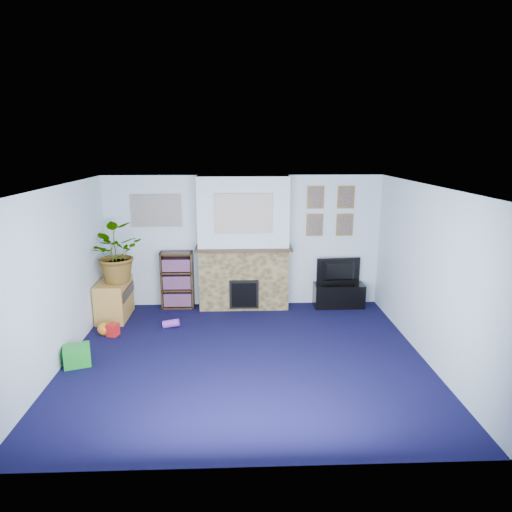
{
  "coord_description": "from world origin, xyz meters",
  "views": [
    {
      "loc": [
        -0.09,
        -5.91,
        2.94
      ],
      "look_at": [
        0.17,
        0.77,
        1.29
      ],
      "focal_mm": 32.0,
      "sensor_mm": 36.0,
      "label": 1
    }
  ],
  "objects_px": {
    "tv_stand": "(339,295)",
    "television": "(339,271)",
    "bookshelf": "(178,281)",
    "sideboard": "(114,298)"
  },
  "relations": [
    {
      "from": "television",
      "to": "sideboard",
      "type": "bearing_deg",
      "value": 1.24
    },
    {
      "from": "bookshelf",
      "to": "sideboard",
      "type": "xyz_separation_m",
      "value": [
        -1.03,
        -0.48,
        -0.15
      ]
    },
    {
      "from": "bookshelf",
      "to": "sideboard",
      "type": "distance_m",
      "value": 1.15
    },
    {
      "from": "tv_stand",
      "to": "bookshelf",
      "type": "height_order",
      "value": "bookshelf"
    },
    {
      "from": "tv_stand",
      "to": "sideboard",
      "type": "relative_size",
      "value": 1.07
    },
    {
      "from": "tv_stand",
      "to": "television",
      "type": "distance_m",
      "value": 0.44
    },
    {
      "from": "television",
      "to": "sideboard",
      "type": "distance_m",
      "value": 4.03
    },
    {
      "from": "tv_stand",
      "to": "sideboard",
      "type": "xyz_separation_m",
      "value": [
        -3.99,
        -0.4,
        0.12
      ]
    },
    {
      "from": "tv_stand",
      "to": "sideboard",
      "type": "distance_m",
      "value": 4.02
    },
    {
      "from": "bookshelf",
      "to": "tv_stand",
      "type": "bearing_deg",
      "value": -1.48
    }
  ]
}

